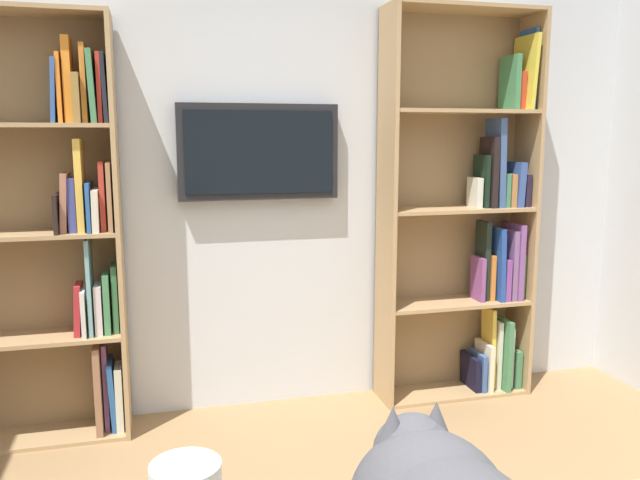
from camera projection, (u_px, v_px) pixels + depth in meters
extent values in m
cube|color=silver|center=(254.00, 162.00, 3.40)|extent=(4.52, 0.06, 2.70)
cube|color=tan|center=(525.00, 207.00, 3.65)|extent=(0.02, 0.28, 2.16)
cube|color=tan|center=(386.00, 212.00, 3.44)|extent=(0.02, 0.28, 2.16)
cube|color=#93754E|center=(447.00, 207.00, 3.67)|extent=(0.87, 0.01, 2.16)
cube|color=tan|center=(451.00, 391.00, 3.72)|extent=(0.83, 0.27, 0.02)
cube|color=tan|center=(454.00, 302.00, 3.63)|extent=(0.83, 0.27, 0.02)
cube|color=tan|center=(458.00, 209.00, 3.54)|extent=(0.83, 0.27, 0.02)
cube|color=tan|center=(461.00, 111.00, 3.46)|extent=(0.83, 0.27, 0.02)
cube|color=tan|center=(465.00, 9.00, 3.37)|extent=(0.83, 0.27, 0.02)
cube|color=#407A51|center=(511.00, 366.00, 3.79)|extent=(0.04, 0.18, 0.22)
cube|color=silver|center=(505.00, 355.00, 3.77)|extent=(0.04, 0.15, 0.36)
cube|color=#417C50|center=(500.00, 352.00, 3.75)|extent=(0.03, 0.24, 0.42)
cube|color=beige|center=(495.00, 353.00, 3.74)|extent=(0.02, 0.13, 0.40)
cube|color=#E5C047|center=(489.00, 347.00, 3.74)|extent=(0.04, 0.13, 0.48)
cube|color=beige|center=(484.00, 365.00, 3.73)|extent=(0.03, 0.19, 0.27)
cube|color=#395893|center=(477.00, 370.00, 3.73)|extent=(0.03, 0.19, 0.22)
cube|color=black|center=(470.00, 371.00, 3.74)|extent=(0.04, 0.20, 0.20)
cube|color=#3F7A3F|center=(517.00, 275.00, 3.69)|extent=(0.02, 0.14, 0.26)
cube|color=#7D4C8F|center=(513.00, 261.00, 3.67)|extent=(0.03, 0.21, 0.44)
cube|color=slate|center=(506.00, 263.00, 3.68)|extent=(0.03, 0.22, 0.40)
cube|color=#7C3F8C|center=(500.00, 278.00, 3.67)|extent=(0.03, 0.20, 0.24)
cube|color=#224596|center=(494.00, 263.00, 3.65)|extent=(0.04, 0.22, 0.42)
cube|color=orange|center=(488.00, 277.00, 3.65)|extent=(0.03, 0.13, 0.26)
cube|color=black|center=(483.00, 260.00, 3.64)|extent=(0.03, 0.13, 0.45)
cube|color=#834685|center=(478.00, 279.00, 3.63)|extent=(0.02, 0.14, 0.25)
cube|color=#23192C|center=(520.00, 190.00, 3.63)|extent=(0.03, 0.19, 0.18)
cube|color=#345093|center=(515.00, 184.00, 3.59)|extent=(0.05, 0.16, 0.25)
cube|color=#A46E3D|center=(507.00, 190.00, 3.59)|extent=(0.03, 0.16, 0.19)
cube|color=#3B7553|center=(502.00, 190.00, 3.58)|extent=(0.03, 0.15, 0.19)
cube|color=#395588|center=(496.00, 163.00, 3.55)|extent=(0.05, 0.17, 0.49)
cube|color=black|center=(489.00, 172.00, 3.54)|extent=(0.03, 0.17, 0.39)
cube|color=black|center=(481.00, 181.00, 3.55)|extent=(0.02, 0.16, 0.29)
cube|color=silver|center=(475.00, 192.00, 3.55)|extent=(0.04, 0.12, 0.17)
cube|color=#23519D|center=(528.00, 70.00, 3.51)|extent=(0.02, 0.17, 0.43)
cube|color=yellow|center=(525.00, 73.00, 3.50)|extent=(0.04, 0.23, 0.40)
cube|color=red|center=(516.00, 91.00, 3.53)|extent=(0.04, 0.16, 0.21)
cube|color=#3E7F51|center=(510.00, 83.00, 3.50)|extent=(0.03, 0.18, 0.29)
cube|color=tan|center=(119.00, 231.00, 3.10)|extent=(0.02, 0.28, 2.05)
cube|color=#93754E|center=(33.00, 231.00, 3.12)|extent=(0.85, 0.01, 2.05)
cube|color=tan|center=(43.00, 436.00, 3.16)|extent=(0.80, 0.27, 0.02)
cube|color=tan|center=(36.00, 338.00, 3.08)|extent=(0.80, 0.27, 0.02)
cube|color=tan|center=(28.00, 235.00, 2.99)|extent=(0.80, 0.27, 0.02)
cube|color=tan|center=(19.00, 125.00, 2.91)|extent=(0.80, 0.27, 0.02)
cube|color=tan|center=(11.00, 9.00, 2.83)|extent=(0.80, 0.27, 0.02)
cube|color=beige|center=(120.00, 397.00, 3.21)|extent=(0.04, 0.15, 0.33)
cube|color=#285698|center=(113.00, 393.00, 3.22)|extent=(0.04, 0.18, 0.35)
cube|color=#804E78|center=(106.00, 385.00, 3.20)|extent=(0.02, 0.13, 0.45)
cube|color=#906447|center=(99.00, 388.00, 3.17)|extent=(0.03, 0.19, 0.45)
cube|color=#366E42|center=(115.00, 298.00, 3.14)|extent=(0.03, 0.13, 0.33)
cube|color=#448454|center=(107.00, 303.00, 3.12)|extent=(0.03, 0.14, 0.30)
cube|color=silver|center=(99.00, 308.00, 3.12)|extent=(0.03, 0.14, 0.24)
cube|color=#6DA1A5|center=(90.00, 286.00, 3.09)|extent=(0.02, 0.19, 0.47)
cube|color=silver|center=(85.00, 311.00, 3.10)|extent=(0.02, 0.19, 0.23)
cube|color=#AC262B|center=(78.00, 309.00, 3.10)|extent=(0.04, 0.15, 0.25)
cube|color=#9F724A|center=(110.00, 196.00, 3.05)|extent=(0.02, 0.22, 0.33)
cube|color=#BC392B|center=(103.00, 196.00, 3.06)|extent=(0.02, 0.17, 0.33)
cube|color=beige|center=(97.00, 210.00, 3.05)|extent=(0.03, 0.22, 0.20)
cube|color=#28559A|center=(90.00, 207.00, 3.03)|extent=(0.02, 0.22, 0.23)
cube|color=gold|center=(80.00, 185.00, 3.01)|extent=(0.03, 0.18, 0.44)
cube|color=#3A4087|center=(73.00, 204.00, 3.02)|extent=(0.04, 0.17, 0.26)
cube|color=#A3664E|center=(65.00, 203.00, 3.00)|extent=(0.04, 0.17, 0.28)
cube|color=black|center=(58.00, 213.00, 3.00)|extent=(0.02, 0.23, 0.18)
cube|color=#1F222C|center=(105.00, 89.00, 2.98)|extent=(0.03, 0.19, 0.32)
cube|color=red|center=(100.00, 89.00, 2.96)|extent=(0.02, 0.17, 0.32)
cube|color=#417B4F|center=(93.00, 87.00, 2.95)|extent=(0.04, 0.23, 0.33)
cube|color=orange|center=(85.00, 84.00, 2.95)|extent=(0.02, 0.16, 0.36)
cube|color=olive|center=(78.00, 99.00, 2.94)|extent=(0.03, 0.20, 0.22)
cube|color=orange|center=(68.00, 80.00, 2.93)|extent=(0.04, 0.15, 0.39)
cube|color=orange|center=(60.00, 88.00, 2.92)|extent=(0.02, 0.15, 0.31)
cube|color=#335498|center=(56.00, 91.00, 2.94)|extent=(0.03, 0.21, 0.29)
cube|color=black|center=(259.00, 152.00, 3.32)|extent=(0.84, 0.06, 0.50)
cube|color=black|center=(260.00, 152.00, 3.29)|extent=(0.77, 0.01, 0.43)
sphere|color=#4C4C51|center=(414.00, 455.00, 0.92)|extent=(0.12, 0.12, 0.12)
cone|color=#4C4C51|center=(436.00, 423.00, 0.92)|extent=(0.05, 0.05, 0.07)
cone|color=#4C4C51|center=(393.00, 428.00, 0.90)|extent=(0.05, 0.05, 0.07)
cone|color=beige|center=(438.00, 428.00, 0.91)|extent=(0.03, 0.03, 0.05)
cone|color=beige|center=(394.00, 434.00, 0.90)|extent=(0.03, 0.03, 0.05)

